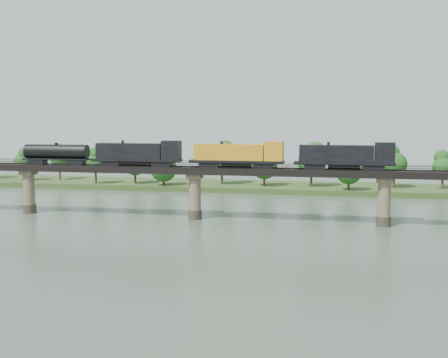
# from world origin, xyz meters

# --- Properties ---
(ground) EXTENTS (400.00, 400.00, 0.00)m
(ground) POSITION_xyz_m (0.00, 0.00, 0.00)
(ground) COLOR #3A4A3B
(ground) RESTS_ON ground
(far_bank) EXTENTS (300.00, 24.00, 1.60)m
(far_bank) POSITION_xyz_m (0.00, 85.00, 0.80)
(far_bank) COLOR #2E481D
(far_bank) RESTS_ON ground
(bridge) EXTENTS (236.00, 30.00, 11.50)m
(bridge) POSITION_xyz_m (0.00, 30.00, 5.46)
(bridge) COLOR #473A2D
(bridge) RESTS_ON ground
(bridge_superstructure) EXTENTS (220.00, 4.90, 0.75)m
(bridge_superstructure) POSITION_xyz_m (0.00, 30.00, 11.79)
(bridge_superstructure) COLOR black
(bridge_superstructure) RESTS_ON bridge
(far_treeline) EXTENTS (289.06, 17.54, 13.60)m
(far_treeline) POSITION_xyz_m (-8.21, 80.52, 8.83)
(far_treeline) COLOR #382619
(far_treeline) RESTS_ON far_bank
(freight_train) EXTENTS (82.74, 3.22, 5.70)m
(freight_train) POSITION_xyz_m (1.89, 30.00, 14.22)
(freight_train) COLOR black
(freight_train) RESTS_ON bridge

